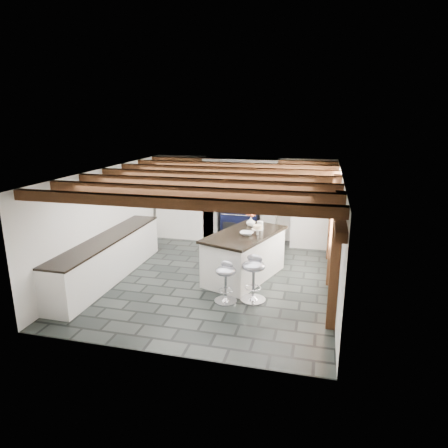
% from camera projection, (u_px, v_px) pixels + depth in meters
% --- Properties ---
extents(ground, '(6.00, 6.00, 0.00)m').
position_uv_depth(ground, '(215.00, 277.00, 8.70)').
color(ground, black).
rests_on(ground, ground).
extents(room_shell, '(6.00, 6.03, 6.00)m').
position_uv_depth(room_shell, '(206.00, 213.00, 9.89)').
color(room_shell, white).
rests_on(room_shell, ground).
extents(range_cooker, '(1.00, 0.63, 0.99)m').
position_uv_depth(range_cooker, '(240.00, 225.00, 11.08)').
color(range_cooker, black).
rests_on(range_cooker, ground).
extents(kitchen_island, '(1.66, 2.26, 1.34)m').
position_uv_depth(kitchen_island, '(245.00, 255.00, 8.56)').
color(kitchen_island, white).
rests_on(kitchen_island, ground).
extents(bar_stool_near, '(0.53, 0.53, 0.90)m').
position_uv_depth(bar_stool_near, '(254.00, 273.00, 7.46)').
color(bar_stool_near, silver).
rests_on(bar_stool_near, ground).
extents(bar_stool_far, '(0.49, 0.49, 0.79)m').
position_uv_depth(bar_stool_far, '(226.00, 277.00, 7.43)').
color(bar_stool_far, silver).
rests_on(bar_stool_far, ground).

